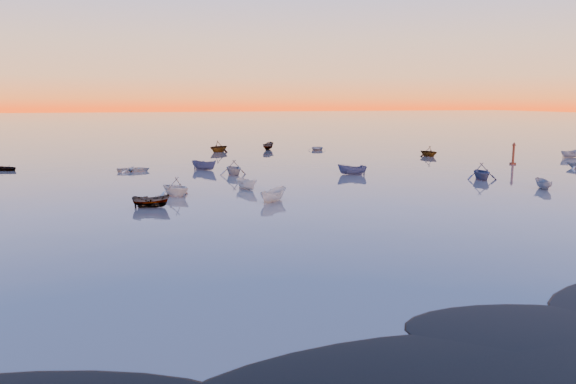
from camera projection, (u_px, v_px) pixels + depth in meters
name	position (u px, v px, depth m)	size (l,w,h in m)	color
ground	(175.00, 144.00, 117.13)	(600.00, 600.00, 0.00)	#6F625C
mud_lobes	(417.00, 340.00, 21.56)	(140.00, 6.00, 0.07)	black
moored_fleet	(209.00, 171.00, 72.65)	(124.00, 58.00, 1.20)	silver
boat_near_center	(273.00, 202.00, 50.78)	(3.51, 1.48, 1.21)	silver
channel_marker	(513.00, 155.00, 79.77)	(0.92, 0.92, 3.28)	#4F1D10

